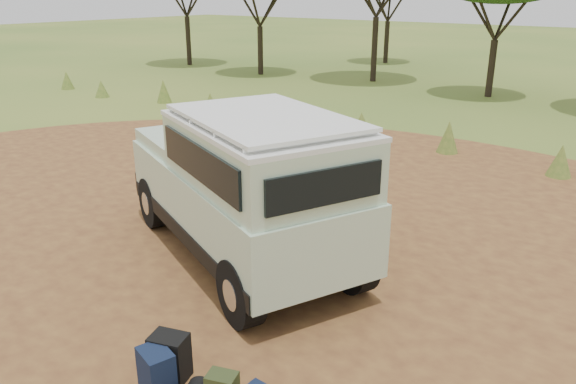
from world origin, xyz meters
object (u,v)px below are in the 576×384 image
Objects in this scene: safari_vehicle at (245,188)px; walking_staff at (156,165)px; backpack_black at (170,357)px; backpack_navy at (157,372)px.

safari_vehicle is 3.71× the size of walking_staff.
safari_vehicle reaches higher than backpack_black.
safari_vehicle is 10.26× the size of backpack_navy.
walking_staff is 2.76× the size of backpack_navy.
walking_staff reaches higher than backpack_navy.
backpack_black is (1.36, -2.91, -0.97)m from safari_vehicle.
backpack_navy is at bearing -42.28° from safari_vehicle.
safari_vehicle is 3.66m from walking_staff.
safari_vehicle is at bearing 96.84° from backpack_black.
backpack_black is 1.03× the size of backpack_navy.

